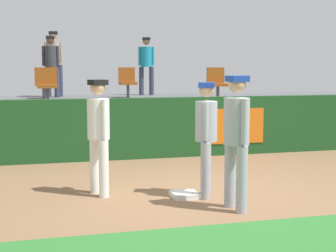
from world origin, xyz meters
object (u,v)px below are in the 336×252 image
object	(u,v)px
spectator_hooded	(54,59)
player_runner_visitor	(206,131)
seat_back_center	(127,81)
first_base	(185,195)
player_coach_visitor	(236,133)
seat_back_left	(43,81)
seat_front_left	(47,83)
spectator_casual	(146,62)
seat_front_right	(217,82)
player_fielder_home	(99,129)
spectator_capped	(51,62)

from	to	relation	value
spectator_hooded	player_runner_visitor	bearing A→B (deg)	105.82
player_runner_visitor	seat_back_center	bearing A→B (deg)	-158.73
player_runner_visitor	spectator_hooded	distance (m)	8.13
first_base	player_runner_visitor	distance (m)	1.04
player_coach_visitor	seat_back_left	size ratio (longest dim) A/B	2.25
spectator_hooded	seat_front_left	bearing A→B (deg)	86.19
player_runner_visitor	seat_front_left	world-z (taller)	seat_front_left
spectator_hooded	spectator_casual	world-z (taller)	spectator_hooded
seat_front_right	seat_back_left	size ratio (longest dim) A/B	1.00
first_base	spectator_hooded	xyz separation A→B (m)	(-1.60, 7.77, 2.19)
seat_front_right	seat_back_center	bearing A→B (deg)	137.92
player_runner_visitor	spectator_hooded	size ratio (longest dim) A/B	0.95
player_fielder_home	seat_back_center	world-z (taller)	seat_back_center
seat_front_left	spectator_casual	world-z (taller)	spectator_casual
spectator_capped	seat_back_center	bearing A→B (deg)	168.96
first_base	seat_front_right	xyz separation A→B (m)	(2.35, 4.97, 1.59)
seat_front_right	player_runner_visitor	bearing A→B (deg)	-111.97
spectator_casual	player_fielder_home	bearing A→B (deg)	82.22
player_fielder_home	spectator_capped	world-z (taller)	spectator_capped
player_fielder_home	player_coach_visitor	bearing A→B (deg)	33.50
player_fielder_home	spectator_capped	bearing A→B (deg)	164.89
player_coach_visitor	seat_front_right	world-z (taller)	seat_front_right
player_fielder_home	spectator_casual	distance (m)	7.86
player_coach_visitor	spectator_casual	world-z (taller)	spectator_casual
first_base	spectator_casual	xyz separation A→B (m)	(1.15, 7.91, 2.12)
player_runner_visitor	spectator_casual	bearing A→B (deg)	-164.41
player_coach_visitor	seat_back_center	distance (m)	7.63
player_coach_visitor	seat_back_left	world-z (taller)	seat_back_left
seat_front_left	first_base	bearing A→B (deg)	-69.24
player_runner_visitor	seat_front_right	world-z (taller)	seat_front_right
player_fielder_home	spectator_hooded	xyz separation A→B (m)	(-0.35, 7.27, 1.19)
seat_back_center	spectator_casual	bearing A→B (deg)	54.97
seat_front_right	seat_back_left	bearing A→B (deg)	157.20
seat_back_left	spectator_casual	bearing A→B (deg)	20.21
player_fielder_home	player_runner_visitor	bearing A→B (deg)	52.24
seat_front_left	seat_front_right	bearing A→B (deg)	-0.00
seat_back_center	spectator_hooded	distance (m)	2.28
first_base	player_coach_visitor	bearing A→B (deg)	-59.63
seat_front_left	seat_front_right	distance (m)	4.23
player_coach_visitor	seat_front_left	world-z (taller)	seat_front_left
player_coach_visitor	seat_front_left	bearing A→B (deg)	-164.74
player_runner_visitor	seat_front_left	bearing A→B (deg)	-134.66
seat_front_left	seat_back_left	bearing A→B (deg)	91.50
seat_front_left	seat_front_right	world-z (taller)	same
player_coach_visitor	seat_front_left	size ratio (longest dim) A/B	2.25
player_coach_visitor	seat_front_left	distance (m)	6.30
seat_back_center	spectator_hooded	xyz separation A→B (m)	(-1.96, 1.00, 0.61)
spectator_capped	player_coach_visitor	bearing A→B (deg)	109.90
seat_front_left	spectator_hooded	distance (m)	2.88
player_runner_visitor	spectator_casual	distance (m)	8.07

